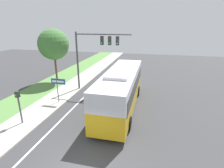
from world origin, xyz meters
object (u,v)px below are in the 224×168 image
object	(u,v)px
pedestrian_signal	(19,102)
bus	(121,87)
street_sign	(58,85)
signal_gantry	(95,49)

from	to	relation	value
pedestrian_signal	bus	bearing A→B (deg)	33.62
street_sign	signal_gantry	bearing A→B (deg)	59.57
bus	signal_gantry	xyz separation A→B (m)	(-3.61, 3.63, 2.81)
signal_gantry	pedestrian_signal	size ratio (longest dim) A/B	2.45
bus	pedestrian_signal	world-z (taller)	bus
bus	signal_gantry	world-z (taller)	signal_gantry
bus	street_sign	world-z (taller)	bus
bus	pedestrian_signal	xyz separation A→B (m)	(-6.79, -4.52, -0.14)
signal_gantry	street_sign	distance (m)	5.52
bus	signal_gantry	bearing A→B (deg)	134.89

